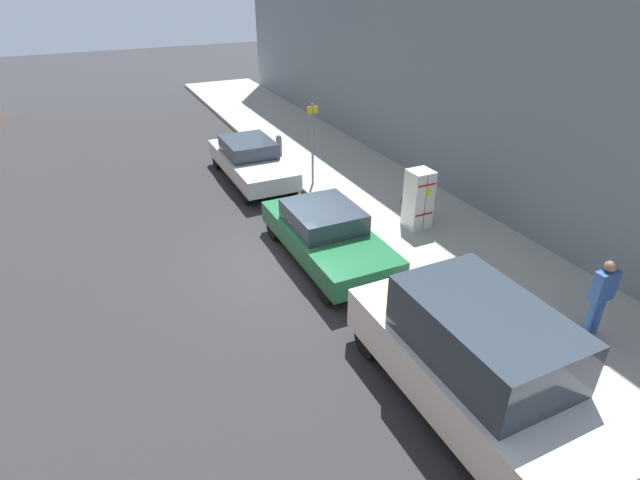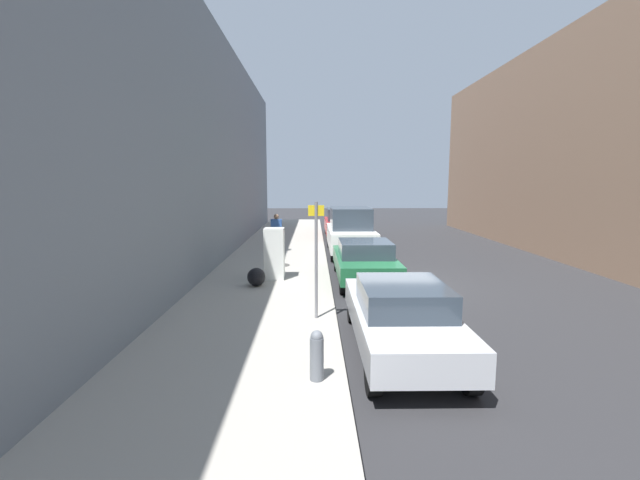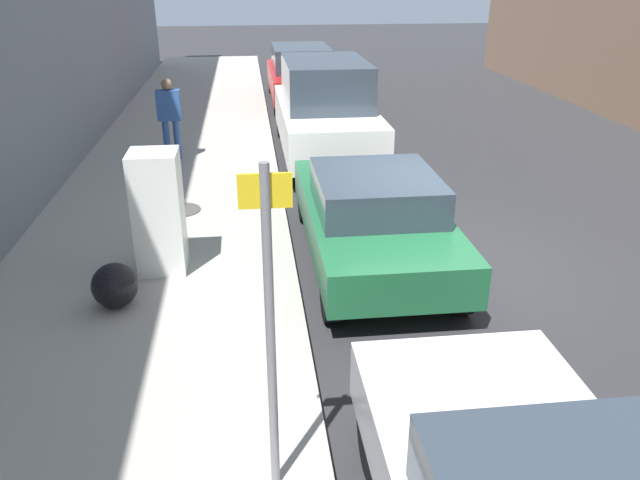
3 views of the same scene
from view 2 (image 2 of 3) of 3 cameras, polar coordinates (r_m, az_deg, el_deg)
The scene contains 13 objects.
ground_plane at distance 14.24m, azimuth 9.67°, elevation -5.74°, with size 80.00×80.00×0.00m, color #28282B.
sidewalk_slab at distance 14.07m, azimuth -7.12°, elevation -5.51°, with size 4.13×44.00×0.17m, color #9E998E.
building_facade_near at distance 14.35m, azimuth -19.06°, elevation 12.53°, with size 1.55×39.60×9.19m, color slate.
discarded_refrigerator at distance 13.91m, azimuth -6.10°, elevation -1.80°, with size 0.63×0.64×1.66m.
manhole_cover at distance 16.24m, azimuth -5.30°, elevation -3.35°, with size 0.70×0.70×0.02m, color #47443F.
street_sign_post at distance 9.72m, azimuth -0.51°, elevation -1.89°, with size 0.36×0.07×2.69m.
fire_hydrant at distance 7.00m, azimuth -0.43°, elevation -15.04°, with size 0.22×0.22×0.82m.
trash_bag at distance 13.10m, azimuth -8.48°, elevation -4.89°, with size 0.56×0.56×0.56m, color black.
pedestrian_walking_far at distance 19.26m, azimuth -5.83°, elevation 1.34°, with size 0.49×0.23×1.70m.
parked_sedan_silver at distance 8.57m, azimuth 10.68°, elevation -9.78°, with size 1.78×4.72×1.41m.
parked_sedan_green at distance 14.27m, azimuth 5.93°, elevation -2.70°, with size 1.87×4.48×1.39m.
parked_van_white at distance 19.65m, azimuth 4.05°, elevation 1.21°, with size 1.99×5.05×2.14m.
parked_suv_red at distance 25.72m, azimuth 2.88°, elevation 2.38°, with size 1.94×4.74×1.73m.
Camera 2 is at (-2.59, -13.61, 3.30)m, focal length 24.00 mm.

